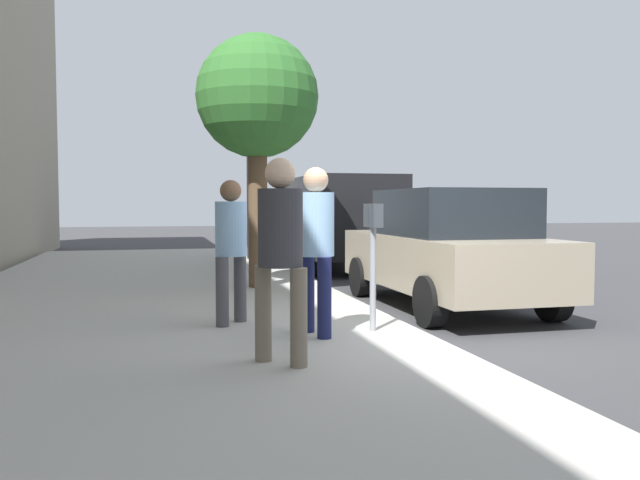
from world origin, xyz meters
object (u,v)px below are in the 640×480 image
Objects in this scene: parking_meter at (373,239)px; parking_officer at (231,241)px; parked_sedan_near at (447,248)px; traffic_signal at (253,164)px; street_tree at (257,100)px; pedestrian_at_meter at (316,236)px; pedestrian_bystander at (280,242)px; parked_van_far at (334,216)px.

parking_meter is 1.67m from parking_officer.
traffic_signal is at bearing 12.84° from parked_sedan_near.
street_tree reaches higher than parking_meter.
pedestrian_at_meter is 0.41× the size of parked_sedan_near.
street_tree reaches higher than traffic_signal.
street_tree is at bearing 172.43° from traffic_signal.
pedestrian_bystander is at bearing 136.45° from parked_sedan_near.
pedestrian_bystander is 0.43× the size of street_tree.
parking_meter is 0.78× the size of pedestrian_bystander.
parking_meter is 0.79× the size of pedestrian_at_meter.
parked_van_far is 1.45× the size of traffic_signal.
parking_meter is 0.84× the size of parking_officer.
parked_sedan_near is at bearing 62.19° from parking_officer.
parking_officer is at bearing 119.21° from pedestrian_at_meter.
pedestrian_bystander is 2.02m from parking_officer.
parking_meter is 0.68m from pedestrian_at_meter.
pedestrian_at_meter is 0.99× the size of pedestrian_bystander.
parking_officer is at bearing 54.20° from pedestrian_bystander.
parking_officer is 0.40× the size of street_tree.
parked_sedan_near is (3.32, -3.16, -0.33)m from pedestrian_bystander.
parked_sedan_near is at bearing -167.16° from traffic_signal.
parking_officer is at bearing 170.03° from traffic_signal.
parked_van_far reaches higher than pedestrian_bystander.
traffic_signal reaches higher than parked_sedan_near.
parking_officer is 8.32m from parked_van_far.
traffic_signal reaches higher than pedestrian_bystander.
pedestrian_at_meter is at bearing 20.63° from pedestrian_bystander.
traffic_signal is (7.76, 1.77, 1.68)m from parked_sedan_near.
traffic_signal is (9.94, -0.79, 1.36)m from pedestrian_at_meter.
street_tree is at bearing 116.82° from parking_officer.
parked_van_far is at bearing 30.25° from pedestrian_bystander.
pedestrian_bystander reaches higher than parked_sedan_near.
parked_sedan_near is at bearing 180.00° from parked_van_far.
parked_van_far is (6.30, -0.00, 0.36)m from parked_sedan_near.
parking_officer is 0.32× the size of parked_van_far.
parked_van_far is at bearing -12.66° from parking_meter.
parking_meter is at bearing 12.46° from parking_officer.
pedestrian_at_meter is 0.50× the size of traffic_signal.
parking_officer reaches higher than parked_sedan_near.
parked_van_far is 5.40m from street_tree.
parked_van_far is (9.62, -3.16, 0.03)m from pedestrian_bystander.
street_tree is (2.00, 2.53, 2.40)m from parked_sedan_near.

